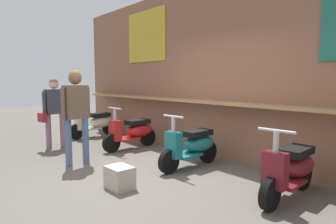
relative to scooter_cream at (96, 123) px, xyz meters
The scene contains 9 objects.
ground_plane 3.87m from the scooter_cream, 16.31° to the right, with size 29.71×29.71×0.00m, color #605B54.
market_stall_facade 4.06m from the scooter_cream, 14.20° to the left, with size 10.61×0.61×3.55m.
scooter_cream is the anchor object (origin of this frame).
scooter_red 1.82m from the scooter_cream, ahead, with size 0.46×1.40×0.97m.
scooter_teal 3.70m from the scooter_cream, ahead, with size 0.46×1.40×0.97m.
scooter_maroon 5.51m from the scooter_cream, ahead, with size 0.48×1.40×0.97m.
shopper_with_handbag 1.56m from the scooter_cream, 66.00° to the right, with size 0.32×0.64×1.60m.
shopper_browsing 2.75m from the scooter_cream, 34.20° to the right, with size 0.27×0.58×1.73m.
merchandise_crate 4.08m from the scooter_cream, 22.44° to the right, with size 0.38×0.31×0.32m, color #B2A899.
Camera 1 is at (3.55, -2.58, 1.54)m, focal length 31.01 mm.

